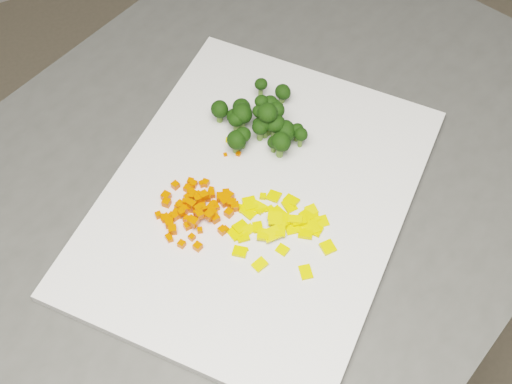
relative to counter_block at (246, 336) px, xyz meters
name	(u,v)px	position (x,y,z in m)	size (l,w,h in m)	color
counter_block	(246,336)	(0.00, 0.00, 0.00)	(0.94, 0.66, 0.90)	#424240
cutting_board	(256,200)	(0.01, -0.03, 0.46)	(0.43, 0.33, 0.01)	silver
carrot_pile	(196,206)	(-0.06, -0.02, 0.47)	(0.10, 0.10, 0.03)	#EC4302
pepper_pile	(283,230)	(0.01, -0.08, 0.47)	(0.11, 0.11, 0.02)	yellow
broccoli_pile	(265,113)	(0.06, 0.06, 0.49)	(0.11, 0.11, 0.05)	black
carrot_cube_0	(164,219)	(-0.10, -0.01, 0.46)	(0.01, 0.01, 0.01)	#EC4302
carrot_cube_1	(232,203)	(-0.02, -0.02, 0.47)	(0.01, 0.01, 0.01)	#EC4302
carrot_cube_2	(187,197)	(-0.07, 0.01, 0.46)	(0.01, 0.01, 0.01)	#EC4302
carrot_cube_3	(176,212)	(-0.09, -0.01, 0.47)	(0.01, 0.01, 0.01)	#EC4302
carrot_cube_4	(191,196)	(-0.06, 0.00, 0.47)	(0.01, 0.01, 0.01)	#EC4302
carrot_cube_5	(187,219)	(-0.08, -0.02, 0.47)	(0.01, 0.01, 0.01)	#EC4302
carrot_cube_6	(226,193)	(-0.02, -0.01, 0.47)	(0.01, 0.01, 0.01)	#EC4302
carrot_cube_7	(205,183)	(-0.04, 0.02, 0.47)	(0.01, 0.01, 0.01)	#EC4302
carrot_cube_8	(187,226)	(-0.08, -0.03, 0.47)	(0.01, 0.01, 0.01)	#EC4302
carrot_cube_9	(182,244)	(-0.10, -0.05, 0.47)	(0.01, 0.01, 0.01)	#EC4302
carrot_cube_10	(200,212)	(-0.06, -0.02, 0.46)	(0.01, 0.01, 0.01)	#EC4302
carrot_cube_11	(216,207)	(-0.04, -0.02, 0.46)	(0.01, 0.01, 0.01)	#EC4302
carrot_cube_12	(192,237)	(-0.08, -0.05, 0.46)	(0.01, 0.01, 0.01)	#EC4302
carrot_cube_13	(166,196)	(-0.09, 0.02, 0.47)	(0.01, 0.01, 0.01)	#EC4302
carrot_cube_14	(191,221)	(-0.07, -0.03, 0.47)	(0.01, 0.01, 0.01)	#EC4302
carrot_cube_15	(214,203)	(-0.04, -0.01, 0.46)	(0.01, 0.01, 0.01)	#EC4302
carrot_cube_16	(198,247)	(-0.08, -0.06, 0.47)	(0.01, 0.01, 0.01)	#EC4302
carrot_cube_17	(185,202)	(-0.07, 0.00, 0.47)	(0.01, 0.01, 0.01)	#EC4302
carrot_cube_18	(203,208)	(-0.06, -0.02, 0.47)	(0.01, 0.01, 0.01)	#EC4302
carrot_cube_19	(166,217)	(-0.10, -0.01, 0.46)	(0.01, 0.01, 0.01)	#EC4302
carrot_cube_20	(194,222)	(-0.07, -0.03, 0.47)	(0.01, 0.01, 0.01)	#EC4302
carrot_cube_21	(204,195)	(-0.05, -0.01, 0.47)	(0.01, 0.01, 0.01)	#EC4302
carrot_cube_22	(169,222)	(-0.10, -0.02, 0.47)	(0.01, 0.01, 0.01)	#EC4302
carrot_cube_23	(225,202)	(-0.03, -0.02, 0.47)	(0.01, 0.01, 0.01)	#EC4302
carrot_cube_24	(210,210)	(-0.05, -0.02, 0.47)	(0.01, 0.01, 0.01)	#EC4302
carrot_cube_25	(170,239)	(-0.10, -0.04, 0.46)	(0.01, 0.01, 0.01)	#EC4302
carrot_cube_26	(202,184)	(-0.04, 0.02, 0.46)	(0.01, 0.01, 0.01)	#EC4302
carrot_cube_27	(172,230)	(-0.10, -0.03, 0.47)	(0.01, 0.01, 0.01)	#EC4302
carrot_cube_28	(198,209)	(-0.06, -0.02, 0.47)	(0.01, 0.01, 0.01)	#EC4302
carrot_cube_29	(207,197)	(-0.05, 0.00, 0.47)	(0.01, 0.01, 0.01)	#EC4302
carrot_cube_30	(175,216)	(-0.09, -0.01, 0.47)	(0.01, 0.01, 0.01)	#EC4302
carrot_cube_31	(182,213)	(-0.08, -0.02, 0.47)	(0.01, 0.01, 0.01)	#EC4302
carrot_cube_32	(200,215)	(-0.06, -0.03, 0.47)	(0.01, 0.01, 0.01)	#EC4302
carrot_cube_33	(198,199)	(-0.06, -0.01, 0.47)	(0.01, 0.01, 0.01)	#EC4302
carrot_cube_34	(191,186)	(-0.06, 0.02, 0.46)	(0.01, 0.01, 0.01)	#EC4302
carrot_cube_35	(200,230)	(-0.07, -0.04, 0.46)	(0.01, 0.01, 0.01)	#EC4302
carrot_cube_36	(192,204)	(-0.07, -0.01, 0.47)	(0.01, 0.01, 0.01)	#EC4302
carrot_cube_37	(201,204)	(-0.06, -0.01, 0.47)	(0.01, 0.01, 0.01)	#EC4302
carrot_cube_38	(188,202)	(-0.07, 0.00, 0.47)	(0.01, 0.01, 0.01)	#EC4302
carrot_cube_39	(211,190)	(-0.04, 0.00, 0.46)	(0.01, 0.01, 0.01)	#EC4302
carrot_cube_40	(164,217)	(-0.10, -0.01, 0.46)	(0.01, 0.01, 0.01)	#EC4302
carrot_cube_41	(166,203)	(-0.09, 0.01, 0.47)	(0.01, 0.01, 0.01)	#EC4302
carrot_cube_42	(175,185)	(-0.07, 0.03, 0.47)	(0.01, 0.01, 0.01)	#EC4302
carrot_cube_43	(212,194)	(-0.04, 0.00, 0.47)	(0.01, 0.01, 0.01)	#EC4302
carrot_cube_44	(158,215)	(-0.10, 0.00, 0.46)	(0.01, 0.01, 0.01)	#EC4302
carrot_cube_45	(178,215)	(-0.08, -0.01, 0.46)	(0.01, 0.01, 0.01)	#EC4302
carrot_cube_46	(229,196)	(-0.02, -0.01, 0.47)	(0.01, 0.01, 0.01)	#EC4302
carrot_cube_47	(221,197)	(-0.03, -0.01, 0.47)	(0.01, 0.01, 0.01)	#EC4302
carrot_cube_48	(222,230)	(-0.05, -0.05, 0.47)	(0.01, 0.01, 0.01)	#EC4302
carrot_cube_49	(229,213)	(-0.03, -0.03, 0.47)	(0.01, 0.01, 0.01)	#EC4302
carrot_cube_50	(213,214)	(-0.05, -0.03, 0.47)	(0.01, 0.01, 0.01)	#EC4302
carrot_cube_51	(184,210)	(-0.08, -0.01, 0.47)	(0.01, 0.01, 0.01)	#EC4302
carrot_cube_52	(212,213)	(-0.05, -0.03, 0.46)	(0.01, 0.01, 0.01)	#EC4302
carrot_cube_53	(169,223)	(-0.10, -0.02, 0.47)	(0.01, 0.01, 0.01)	#EC4302
carrot_cube_54	(178,206)	(-0.08, 0.00, 0.46)	(0.01, 0.01, 0.01)	#EC4302
carrot_cube_55	(209,215)	(-0.05, -0.03, 0.47)	(0.01, 0.01, 0.01)	#EC4302
carrot_cube_56	(168,237)	(-0.11, -0.03, 0.46)	(0.01, 0.01, 0.01)	#EC4302
carrot_cube_57	(194,184)	(-0.05, 0.02, 0.47)	(0.01, 0.01, 0.01)	#EC4302
carrot_cube_58	(215,218)	(-0.05, -0.03, 0.47)	(0.01, 0.01, 0.01)	#EC4302
carrot_cube_59	(197,211)	(-0.06, -0.02, 0.47)	(0.01, 0.01, 0.01)	#EC4302
carrot_cube_60	(198,196)	(-0.05, 0.00, 0.47)	(0.01, 0.01, 0.01)	#EC4302
carrot_cube_61	(197,213)	(-0.07, -0.02, 0.47)	(0.01, 0.01, 0.01)	#EC4302
carrot_cube_62	(191,181)	(-0.05, 0.03, 0.46)	(0.01, 0.01, 0.01)	#EC4302
carrot_cube_63	(229,202)	(-0.03, -0.02, 0.46)	(0.01, 0.01, 0.01)	#EC4302
carrot_cube_64	(172,216)	(-0.09, -0.01, 0.47)	(0.01, 0.01, 0.01)	#EC4302
carrot_cube_65	(235,207)	(-0.02, -0.03, 0.47)	(0.01, 0.01, 0.01)	#EC4302
carrot_cube_66	(192,193)	(-0.06, 0.01, 0.47)	(0.01, 0.01, 0.01)	#EC4302
carrot_cube_67	(212,206)	(-0.05, -0.02, 0.47)	(0.01, 0.01, 0.01)	#EC4302
carrot_cube_68	(208,198)	(-0.04, 0.00, 0.46)	(0.01, 0.01, 0.01)	#EC4302
carrot_cube_69	(225,229)	(-0.04, -0.05, 0.46)	(0.01, 0.01, 0.01)	#EC4302
carrot_cube_70	(180,204)	(-0.08, 0.00, 0.47)	(0.01, 0.01, 0.01)	#EC4302
carrot_cube_71	(184,210)	(-0.08, -0.01, 0.47)	(0.01, 0.01, 0.01)	#EC4302
carrot_cube_72	(190,208)	(-0.07, -0.01, 0.47)	(0.01, 0.01, 0.01)	#EC4302
carrot_cube_73	(187,188)	(-0.06, 0.02, 0.47)	(0.01, 0.01, 0.01)	#EC4302
pepper_chunk_0	(278,213)	(0.02, -0.06, 0.46)	(0.01, 0.01, 0.00)	yellow
pepper_chunk_1	(246,209)	(-0.01, -0.04, 0.46)	(0.01, 0.01, 0.00)	yellow
pepper_chunk_2	(258,227)	(-0.01, -0.07, 0.46)	(0.01, 0.01, 0.00)	yellow
pepper_chunk_3	(271,234)	(0.00, -0.08, 0.47)	(0.02, 0.02, 0.00)	yellow
pepper_chunk_4	(306,226)	(0.04, -0.09, 0.46)	(0.02, 0.01, 0.00)	yellow
pepper_chunk_5	(281,223)	(0.01, -0.07, 0.47)	(0.01, 0.01, 0.00)	yellow
pepper_chunk_6	(248,230)	(-0.02, -0.06, 0.46)	(0.02, 0.01, 0.00)	yellow
pepper_chunk_7	(308,214)	(0.05, -0.08, 0.46)	(0.02, 0.01, 0.00)	yellow
pepper_chunk_8	(250,204)	(0.00, -0.03, 0.46)	(0.02, 0.02, 0.00)	yellow
pepper_chunk_9	(240,252)	(-0.04, -0.08, 0.46)	(0.02, 0.01, 0.00)	yellow
pepper_chunk_10	(260,265)	(-0.03, -0.11, 0.46)	(0.01, 0.02, 0.00)	yellow
pepper_chunk_11	(322,222)	(0.06, -0.09, 0.46)	(0.01, 0.01, 0.00)	yellow
pepper_chunk_12	(259,209)	(0.00, -0.04, 0.46)	(0.01, 0.01, 0.00)	yellow
pepper_chunk_13	(241,227)	(-0.03, -0.06, 0.46)	(0.01, 0.02, 0.00)	yellow
pepper_chunk_14	(295,219)	(0.03, -0.08, 0.47)	(0.02, 0.01, 0.00)	yellow
pepper_chunk_15	(290,206)	(0.04, -0.05, 0.46)	(0.01, 0.02, 0.00)	yellow
pepper_chunk_16	(282,250)	(0.00, -0.10, 0.46)	(0.01, 0.01, 0.00)	yellow
pepper_chunk_17	(306,234)	(0.03, -0.10, 0.46)	(0.01, 0.02, 0.00)	yellow
pepper_chunk_18	(299,220)	(0.03, -0.08, 0.47)	(0.02, 0.01, 0.00)	yellow
pepper_chunk_19	(234,234)	(-0.04, -0.06, 0.46)	(0.02, 0.01, 0.00)	yellow
pepper_chunk_20	(328,247)	(0.05, -0.12, 0.46)	(0.01, 0.02, 0.00)	yellow
pepper_chunk_21	(283,219)	(0.02, -0.07, 0.47)	(0.01, 0.01, 0.00)	yellow
pepper_chunk_22	(292,228)	(0.02, -0.08, 0.46)	(0.02, 0.02, 0.00)	yellow
pepper_chunk_23	(280,230)	(0.01, -0.08, 0.47)	(0.02, 0.01, 0.00)	yellow
pepper_chunk_24	(306,272)	(0.01, -0.14, 0.46)	(0.02, 0.01, 0.00)	yellow
pepper_chunk_25	(250,211)	(-0.01, -0.04, 0.46)	(0.02, 0.02, 0.00)	yellow
pepper_chunk_26	(312,219)	(0.05, -0.08, 0.46)	(0.02, 0.01, 0.00)	yellow
pepper_chunk_27	(311,210)	(0.06, -0.07, 0.46)	(0.01, 0.01, 0.00)	yellow
pepper_chunk_28	(242,235)	(-0.03, -0.07, 0.46)	(0.02, 0.01, 0.00)	yellow
pepper_chunk_29	(274,216)	(0.01, -0.06, 0.47)	(0.01, 0.01, 0.00)	yellow
pepper_chunk_30	(274,196)	(0.03, -0.04, 0.46)	(0.01, 0.01, 0.00)	yellow
pepper_chunk_31	(312,228)	(0.04, -0.09, 0.46)	(0.02, 0.02, 0.00)	yellow
pepper_chunk_32	(260,207)	(0.00, -0.04, 0.46)	(0.02, 0.01, 0.00)	yellow
pepper_chunk_33	(263,234)	(-0.01, -0.08, 0.47)	(0.01, 0.01, 0.00)	yellow
pepper_chunk_34	(291,200)	(0.04, -0.05, 0.46)	(0.01, 0.02, 0.00)	yellow
pepper_chunk_35	(275,219)	(0.01, -0.07, 0.47)	(0.02, 0.02, 0.00)	yellow
pepper_chunk_36	(316,231)	(0.05, -0.10, 0.46)	(0.01, 0.01, 0.00)	yellow
broccoli_floret_0	(270,106)	(0.07, 0.07, 0.49)	(0.03, 0.03, 0.03)	black
broccoli_floret_1	(282,95)	(0.10, 0.09, 0.47)	(0.03, 0.03, 0.03)	black
broccoli_floret_2	(275,128)	(0.07, 0.04, 0.48)	(0.03, 0.03, 0.04)	black
broccoli_floret_3	(241,111)	(0.04, 0.09, 0.48)	(0.03, 0.03, 0.03)	black
broccoli_floret_4	(276,113)	(0.07, 0.06, 0.49)	(0.03, 0.03, 0.03)	black
broccoli_floret_5	(300,138)	(0.09, 0.02, 0.48)	(0.02, 0.02, 0.03)	black
broccoli_floret_6	(261,89)	(0.08, 0.11, 0.48)	(0.02, 0.02, 0.03)	black
broccoli_floret_7	(260,131)	(0.05, 0.05, 0.48)	(0.03, 0.03, 0.03)	black
broccoli_floret_8	(258,127)	(0.05, 0.06, 0.47)	(0.02, 0.02, 0.03)	black
broccoli_floret_9	(259,114)	(0.05, 0.06, 0.49)	(0.02, 0.02, 0.02)	black
broccoli_floret_10	(267,117)	(0.06, 0.05, 0.49)	(0.03, 0.03, 0.04)	black
broccoli_floret_11	(297,133)	(0.09, 0.03, 0.48)	(0.02, 0.02, 0.03)	black
broccoli_floret_12	(273,145)	(0.05, 0.02, 0.47)	(0.02, 0.02, 0.02)	black
broccoli_floret_13	(261,106)	(0.06, 0.07, 0.49)	(0.02, 0.02, 0.03)	black
broccoli_floret_14	(274,109)	(0.08, 0.06, 0.49)	(0.02, 0.02, 0.03)	black
broccoli_floret_15	(242,117)	(0.04, 0.08, 0.48)	(0.03, 0.03, 0.04)	black
broccoli_floret_16	(242,139)	(0.02, 0.05, 0.48)	(0.03, 0.03, 0.03)	black
broccoli_floret_17	(285,133)	(0.07, 0.03, 0.48)	(0.03, 0.03, 0.03)	black
broccoli_floret_18	(283,143)	(0.07, 0.02, 0.47)	(0.02, 0.02, 0.02)	black
broccoli_floret_19	(234,118)	(0.03, 0.08, 0.47)	(0.03, 0.03, 0.02)	black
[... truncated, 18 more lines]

